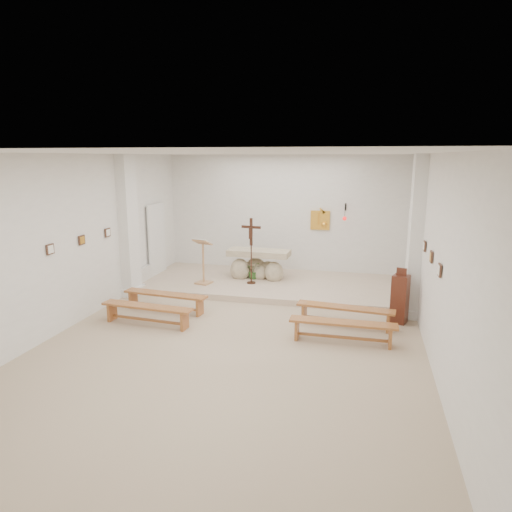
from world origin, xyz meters
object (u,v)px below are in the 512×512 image
(crucifix_stand, at_px, (251,246))
(bench_left_second, at_px, (147,310))
(lectern, at_px, (203,261))
(donation_pedestal, at_px, (400,299))
(bench_right_second, at_px, (343,327))
(bench_left_front, at_px, (165,298))
(altar, at_px, (258,266))
(bench_right_front, at_px, (345,311))

(crucifix_stand, xyz_separation_m, bench_left_second, (-1.45, -3.09, -0.84))
(lectern, height_order, crucifix_stand, crucifix_stand)
(donation_pedestal, relative_size, bench_left_second, 0.59)
(crucifix_stand, distance_m, bench_right_second, 4.09)
(bench_right_second, bearing_deg, lectern, 143.82)
(donation_pedestal, distance_m, bench_left_front, 5.13)
(donation_pedestal, relative_size, bench_right_second, 0.59)
(donation_pedestal, bearing_deg, altar, 166.54)
(altar, bearing_deg, bench_right_second, -53.65)
(bench_left_second, bearing_deg, lectern, 89.98)
(crucifix_stand, bearing_deg, altar, 92.35)
(bench_left_front, relative_size, bench_left_second, 1.00)
(donation_pedestal, height_order, bench_right_front, donation_pedestal)
(bench_right_front, height_order, bench_left_second, same)
(lectern, bearing_deg, bench_right_front, -12.50)
(lectern, xyz_separation_m, crucifix_stand, (1.22, 0.33, 0.40))
(crucifix_stand, bearing_deg, lectern, -157.41)
(altar, xyz_separation_m, bench_left_second, (-1.50, -3.67, -0.17))
(altar, height_order, donation_pedestal, donation_pedestal)
(lectern, relative_size, bench_left_front, 0.61)
(altar, height_order, bench_right_second, altar)
(altar, bearing_deg, donation_pedestal, -30.28)
(crucifix_stand, bearing_deg, bench_left_second, -107.69)
(lectern, relative_size, crucifix_stand, 0.71)
(donation_pedestal, height_order, bench_right_second, donation_pedestal)
(lectern, height_order, bench_right_second, lectern)
(lectern, xyz_separation_m, bench_right_second, (3.77, -2.76, -0.44))
(crucifix_stand, height_order, bench_right_front, crucifix_stand)
(donation_pedestal, bearing_deg, lectern, -176.85)
(donation_pedestal, bearing_deg, bench_right_second, -109.49)
(lectern, distance_m, donation_pedestal, 5.07)
(crucifix_stand, distance_m, bench_left_second, 3.51)
(altar, height_order, bench_left_front, altar)
(bench_right_second, bearing_deg, donation_pedestal, 51.64)
(bench_left_front, distance_m, bench_right_front, 4.00)
(lectern, relative_size, bench_right_front, 0.61)
(altar, distance_m, bench_right_front, 3.73)
(lectern, bearing_deg, bench_left_front, -83.32)
(bench_left_front, distance_m, bench_left_second, 0.90)
(lectern, xyz_separation_m, bench_right_front, (3.77, -1.86, -0.44))
(crucifix_stand, bearing_deg, bench_right_second, -42.96)
(donation_pedestal, distance_m, bench_right_front, 1.22)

